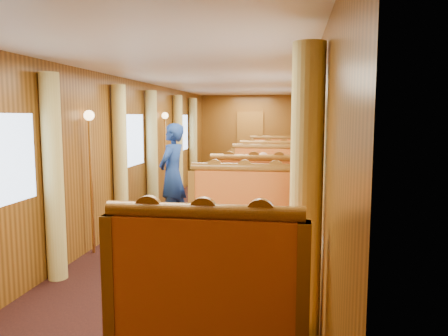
% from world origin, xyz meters
% --- Properties ---
extents(floor, '(3.00, 12.00, 0.01)m').
position_xyz_m(floor, '(0.00, 0.00, 0.00)').
color(floor, black).
rests_on(floor, ground).
extents(ceiling, '(3.00, 12.00, 0.01)m').
position_xyz_m(ceiling, '(0.00, 0.00, 2.50)').
color(ceiling, silver).
rests_on(ceiling, wall_left).
extents(wall_far, '(3.00, 0.01, 2.50)m').
position_xyz_m(wall_far, '(0.00, 6.00, 1.25)').
color(wall_far, brown).
rests_on(wall_far, floor).
extents(wall_left, '(0.01, 12.00, 2.50)m').
position_xyz_m(wall_left, '(-1.50, 0.00, 1.25)').
color(wall_left, brown).
rests_on(wall_left, floor).
extents(wall_right, '(0.01, 12.00, 2.50)m').
position_xyz_m(wall_right, '(1.50, 0.00, 1.25)').
color(wall_right, brown).
rests_on(wall_right, floor).
extents(doorway_far, '(0.80, 0.04, 2.00)m').
position_xyz_m(doorway_far, '(0.00, 5.97, 1.00)').
color(doorway_far, '#915D21').
rests_on(doorway_far, floor).
extents(table_near, '(1.05, 0.72, 0.75)m').
position_xyz_m(table_near, '(0.75, -3.50, 0.38)').
color(table_near, white).
rests_on(table_near, floor).
extents(banquette_near_fwd, '(1.30, 0.55, 1.34)m').
position_xyz_m(banquette_near_fwd, '(0.75, -4.51, 0.42)').
color(banquette_near_fwd, '#B53614').
rests_on(banquette_near_fwd, floor).
extents(banquette_near_aft, '(1.30, 0.55, 1.34)m').
position_xyz_m(banquette_near_aft, '(0.75, -2.49, 0.42)').
color(banquette_near_aft, '#B53614').
rests_on(banquette_near_aft, floor).
extents(table_mid, '(1.05, 0.72, 0.75)m').
position_xyz_m(table_mid, '(0.75, 0.00, 0.38)').
color(table_mid, white).
rests_on(table_mid, floor).
extents(banquette_mid_fwd, '(1.30, 0.55, 1.34)m').
position_xyz_m(banquette_mid_fwd, '(0.75, -1.01, 0.42)').
color(banquette_mid_fwd, '#B53614').
rests_on(banquette_mid_fwd, floor).
extents(banquette_mid_aft, '(1.30, 0.55, 1.34)m').
position_xyz_m(banquette_mid_aft, '(0.75, 1.01, 0.42)').
color(banquette_mid_aft, '#B53614').
rests_on(banquette_mid_aft, floor).
extents(table_far, '(1.05, 0.72, 0.75)m').
position_xyz_m(table_far, '(0.75, 3.50, 0.38)').
color(table_far, white).
rests_on(table_far, floor).
extents(banquette_far_fwd, '(1.30, 0.55, 1.34)m').
position_xyz_m(banquette_far_fwd, '(0.75, 2.49, 0.42)').
color(banquette_far_fwd, '#B53614').
rests_on(banquette_far_fwd, floor).
extents(banquette_far_aft, '(1.30, 0.55, 1.34)m').
position_xyz_m(banquette_far_aft, '(0.75, 4.51, 0.42)').
color(banquette_far_aft, '#B53614').
rests_on(banquette_far_aft, floor).
extents(tea_tray, '(0.36, 0.28, 0.01)m').
position_xyz_m(tea_tray, '(0.65, -3.56, 0.76)').
color(tea_tray, silver).
rests_on(tea_tray, table_near).
extents(teapot_left, '(0.16, 0.12, 0.13)m').
position_xyz_m(teapot_left, '(0.56, -3.59, 0.81)').
color(teapot_left, silver).
rests_on(teapot_left, tea_tray).
extents(teapot_right, '(0.16, 0.13, 0.12)m').
position_xyz_m(teapot_right, '(0.71, -3.63, 0.81)').
color(teapot_right, silver).
rests_on(teapot_right, tea_tray).
extents(teapot_back, '(0.17, 0.15, 0.12)m').
position_xyz_m(teapot_back, '(0.64, -3.41, 0.81)').
color(teapot_back, silver).
rests_on(teapot_back, tea_tray).
extents(fruit_plate, '(0.21, 0.21, 0.05)m').
position_xyz_m(fruit_plate, '(1.05, -3.60, 0.77)').
color(fruit_plate, white).
rests_on(fruit_plate, table_near).
extents(cup_inboard, '(0.08, 0.08, 0.26)m').
position_xyz_m(cup_inboard, '(0.38, -3.39, 0.86)').
color(cup_inboard, white).
rests_on(cup_inboard, table_near).
extents(cup_outboard, '(0.08, 0.08, 0.26)m').
position_xyz_m(cup_outboard, '(0.47, -3.25, 0.86)').
color(cup_outboard, white).
rests_on(cup_outboard, table_near).
extents(rose_vase_mid, '(0.06, 0.06, 0.36)m').
position_xyz_m(rose_vase_mid, '(0.78, -0.00, 0.93)').
color(rose_vase_mid, silver).
rests_on(rose_vase_mid, table_mid).
extents(rose_vase_far, '(0.06, 0.06, 0.36)m').
position_xyz_m(rose_vase_far, '(0.76, 3.53, 0.93)').
color(rose_vase_far, silver).
rests_on(rose_vase_far, table_far).
extents(curtain_left_near_b, '(0.22, 0.22, 2.35)m').
position_xyz_m(curtain_left_near_b, '(-1.38, -2.72, 1.18)').
color(curtain_left_near_b, '#DCCB70').
rests_on(curtain_left_near_b, floor).
extents(window_right_near, '(0.01, 1.20, 0.90)m').
position_xyz_m(window_right_near, '(1.49, -3.50, 1.45)').
color(window_right_near, '#94ADD0').
rests_on(window_right_near, wall_right).
extents(curtain_right_near_a, '(0.22, 0.22, 2.35)m').
position_xyz_m(curtain_right_near_a, '(1.38, -4.28, 1.18)').
color(curtain_right_near_a, '#DCCB70').
rests_on(curtain_right_near_a, floor).
extents(curtain_right_near_b, '(0.22, 0.22, 2.35)m').
position_xyz_m(curtain_right_near_b, '(1.38, -2.72, 1.18)').
color(curtain_right_near_b, '#DCCB70').
rests_on(curtain_right_near_b, floor).
extents(window_left_mid, '(0.01, 1.20, 0.90)m').
position_xyz_m(window_left_mid, '(-1.49, 0.00, 1.45)').
color(window_left_mid, '#94ADD0').
rests_on(window_left_mid, wall_left).
extents(curtain_left_mid_a, '(0.22, 0.22, 2.35)m').
position_xyz_m(curtain_left_mid_a, '(-1.38, -0.78, 1.18)').
color(curtain_left_mid_a, '#DCCB70').
rests_on(curtain_left_mid_a, floor).
extents(curtain_left_mid_b, '(0.22, 0.22, 2.35)m').
position_xyz_m(curtain_left_mid_b, '(-1.38, 0.78, 1.18)').
color(curtain_left_mid_b, '#DCCB70').
rests_on(curtain_left_mid_b, floor).
extents(window_right_mid, '(0.01, 1.20, 0.90)m').
position_xyz_m(window_right_mid, '(1.49, 0.00, 1.45)').
color(window_right_mid, '#94ADD0').
rests_on(window_right_mid, wall_right).
extents(curtain_right_mid_a, '(0.22, 0.22, 2.35)m').
position_xyz_m(curtain_right_mid_a, '(1.38, -0.78, 1.18)').
color(curtain_right_mid_a, '#DCCB70').
rests_on(curtain_right_mid_a, floor).
extents(curtain_right_mid_b, '(0.22, 0.22, 2.35)m').
position_xyz_m(curtain_right_mid_b, '(1.38, 0.78, 1.18)').
color(curtain_right_mid_b, '#DCCB70').
rests_on(curtain_right_mid_b, floor).
extents(window_left_far, '(0.01, 1.20, 0.90)m').
position_xyz_m(window_left_far, '(-1.49, 3.50, 1.45)').
color(window_left_far, '#94ADD0').
rests_on(window_left_far, wall_left).
extents(curtain_left_far_a, '(0.22, 0.22, 2.35)m').
position_xyz_m(curtain_left_far_a, '(-1.38, 2.72, 1.18)').
color(curtain_left_far_a, '#DCCB70').
rests_on(curtain_left_far_a, floor).
extents(curtain_left_far_b, '(0.22, 0.22, 2.35)m').
position_xyz_m(curtain_left_far_b, '(-1.38, 4.28, 1.18)').
color(curtain_left_far_b, '#DCCB70').
rests_on(curtain_left_far_b, floor).
extents(window_right_far, '(0.01, 1.20, 0.90)m').
position_xyz_m(window_right_far, '(1.49, 3.50, 1.45)').
color(window_right_far, '#94ADD0').
rests_on(window_right_far, wall_right).
extents(curtain_right_far_a, '(0.22, 0.22, 2.35)m').
position_xyz_m(curtain_right_far_a, '(1.38, 2.72, 1.18)').
color(curtain_right_far_a, '#DCCB70').
rests_on(curtain_right_far_a, floor).
extents(curtain_right_far_b, '(0.22, 0.22, 2.35)m').
position_xyz_m(curtain_right_far_b, '(1.38, 4.28, 1.18)').
color(curtain_right_far_b, '#DCCB70').
rests_on(curtain_right_far_b, floor).
extents(sconce_left_fore, '(0.14, 0.14, 1.95)m').
position_xyz_m(sconce_left_fore, '(-1.40, -1.75, 1.38)').
color(sconce_left_fore, '#BF8C3F').
rests_on(sconce_left_fore, floor).
extents(sconce_right_fore, '(0.14, 0.14, 1.95)m').
position_xyz_m(sconce_right_fore, '(1.40, -1.75, 1.38)').
color(sconce_right_fore, '#BF8C3F').
rests_on(sconce_right_fore, floor).
extents(sconce_left_aft, '(0.14, 0.14, 1.95)m').
position_xyz_m(sconce_left_aft, '(-1.40, 1.75, 1.38)').
color(sconce_left_aft, '#BF8C3F').
rests_on(sconce_left_aft, floor).
extents(sconce_right_aft, '(0.14, 0.14, 1.95)m').
position_xyz_m(sconce_right_aft, '(1.40, 1.75, 1.38)').
color(sconce_right_aft, '#BF8C3F').
rests_on(sconce_right_aft, floor).
extents(steward, '(0.55, 0.71, 1.75)m').
position_xyz_m(steward, '(-0.75, -0.02, 0.87)').
color(steward, navy).
rests_on(steward, floor).
extents(passenger, '(0.40, 0.44, 0.76)m').
position_xyz_m(passenger, '(0.75, 0.77, 0.74)').
color(passenger, beige).
rests_on(passenger, banquette_mid_aft).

